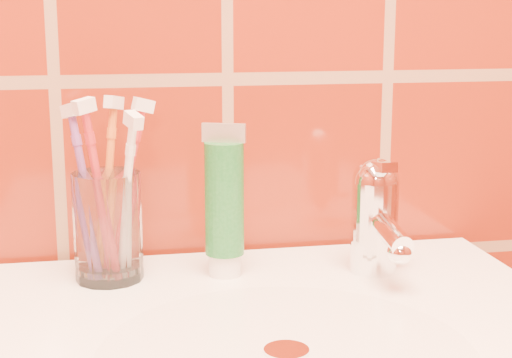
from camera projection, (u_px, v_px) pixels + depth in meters
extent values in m
cylinder|color=silver|center=(286.00, 354.00, 0.61)|extent=(0.30, 0.30, 0.00)
cylinder|color=white|center=(286.00, 351.00, 0.61)|extent=(0.04, 0.04, 0.00)
cylinder|color=white|center=(108.00, 226.00, 0.78)|extent=(0.08, 0.08, 0.11)
cylinder|color=white|center=(225.00, 264.00, 0.80)|extent=(0.03, 0.03, 0.02)
cylinder|color=#165F23|center=(224.00, 199.00, 0.79)|extent=(0.04, 0.04, 0.11)
cube|color=beige|center=(224.00, 133.00, 0.77)|extent=(0.04, 0.01, 0.02)
cylinder|color=white|center=(374.00, 226.00, 0.81)|extent=(0.05, 0.05, 0.09)
sphere|color=white|center=(376.00, 181.00, 0.80)|extent=(0.05, 0.05, 0.05)
cylinder|color=white|center=(387.00, 229.00, 0.77)|extent=(0.02, 0.09, 0.03)
cube|color=white|center=(380.00, 166.00, 0.78)|extent=(0.02, 0.06, 0.01)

